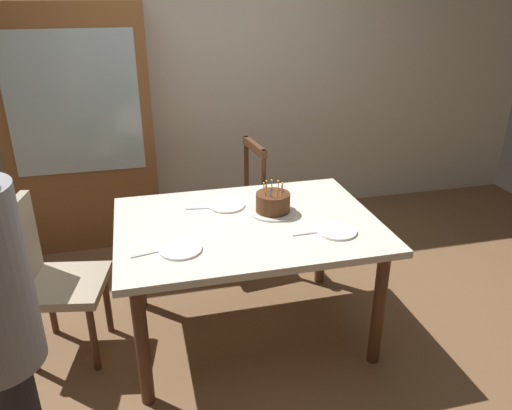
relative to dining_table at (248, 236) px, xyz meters
name	(u,v)px	position (x,y,z in m)	size (l,w,h in m)	color
ground	(248,330)	(0.00, 0.00, -0.67)	(6.40, 6.40, 0.00)	brown
back_wall	(198,74)	(0.00, 1.85, 0.63)	(6.40, 0.10, 2.60)	silver
dining_table	(248,236)	(0.00, 0.00, 0.00)	(1.48, 1.07, 0.76)	silver
birthday_cake	(273,204)	(0.17, 0.09, 0.15)	(0.28, 0.28, 0.19)	silver
plate_near_celebrant	(180,249)	(-0.41, -0.24, 0.09)	(0.22, 0.22, 0.01)	white
plate_far_side	(227,206)	(-0.07, 0.24, 0.09)	(0.22, 0.22, 0.01)	white
plate_near_guest	(337,231)	(0.44, -0.24, 0.09)	(0.22, 0.22, 0.01)	white
fork_near_celebrant	(148,253)	(-0.57, -0.24, 0.09)	(0.18, 0.02, 0.01)	silver
fork_far_side	(200,208)	(-0.23, 0.25, 0.09)	(0.18, 0.02, 0.01)	silver
fork_near_guest	(308,233)	(0.28, -0.22, 0.09)	(0.18, 0.02, 0.01)	silver
chair_spindle_back	(234,208)	(0.09, 0.86, -0.21)	(0.49, 0.49, 0.95)	beige
chair_upholstered	(46,273)	(-1.13, 0.09, -0.14)	(0.52, 0.52, 0.95)	tan
china_cabinet	(81,130)	(-0.98, 1.56, 0.28)	(1.10, 0.45, 1.90)	brown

